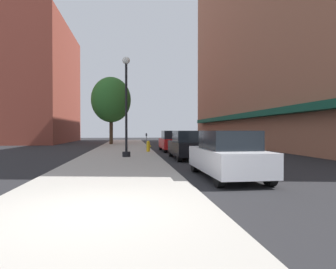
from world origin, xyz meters
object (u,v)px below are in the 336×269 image
at_px(fire_hydrant, 148,146).
at_px(tree_near, 111,100).
at_px(car_red, 172,141).
at_px(car_black, 188,145).
at_px(lamppost, 126,105).
at_px(car_white, 227,155).
at_px(parking_meter_near, 146,139).

bearing_deg(fire_hydrant, tree_near, 105.78).
relative_size(fire_hydrant, car_red, 0.18).
distance_m(fire_hydrant, tree_near, 13.68).
xyz_separation_m(fire_hydrant, car_red, (2.04, 1.73, 0.29)).
height_order(fire_hydrant, tree_near, tree_near).
xyz_separation_m(fire_hydrant, car_black, (2.04, -4.61, 0.29)).
xyz_separation_m(lamppost, tree_near, (-1.95, 16.39, 1.99)).
relative_size(tree_near, car_white, 1.79).
height_order(fire_hydrant, parking_meter_near, parking_meter_near).
xyz_separation_m(parking_meter_near, car_white, (1.95, -15.70, -0.14)).
bearing_deg(parking_meter_near, lamppost, -101.28).
bearing_deg(car_black, lamppost, 169.05).
relative_size(fire_hydrant, car_black, 0.18).
bearing_deg(car_white, fire_hydrant, 101.82).
distance_m(parking_meter_near, tree_near, 9.90).
distance_m(car_white, car_black, 6.91).
bearing_deg(lamppost, car_red, 58.03).
relative_size(car_white, car_black, 1.00).
bearing_deg(lamppost, fire_hydrant, 68.95).
height_order(tree_near, car_white, tree_near).
distance_m(lamppost, car_black, 4.35).
height_order(car_black, car_red, same).
relative_size(lamppost, car_red, 1.37).
height_order(tree_near, car_red, tree_near).
height_order(lamppost, tree_near, tree_near).
distance_m(lamppost, car_red, 7.18).
height_order(lamppost, parking_meter_near, lamppost).
distance_m(tree_near, car_white, 24.91).
xyz_separation_m(fire_hydrant, parking_meter_near, (0.09, 4.19, 0.43)).
distance_m(parking_meter_near, car_black, 9.01).
height_order(fire_hydrant, car_red, car_red).
bearing_deg(tree_near, fire_hydrant, -74.22).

